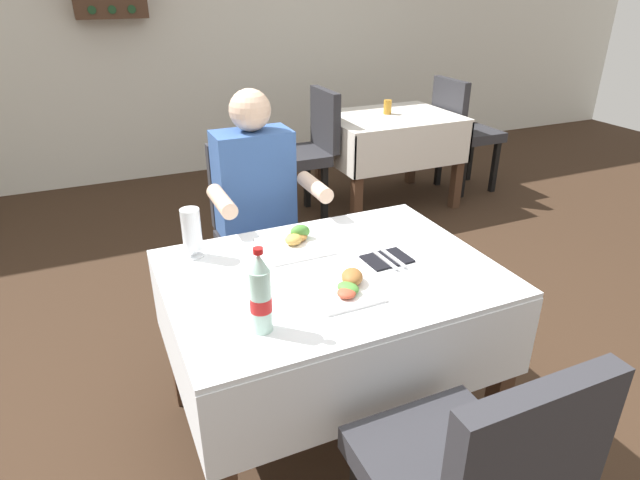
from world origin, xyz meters
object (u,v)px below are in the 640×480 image
cola_bottle_primary (261,295)px  background_chair_left (306,147)px  chair_far_diner_seat (261,228)px  seated_diner_far (259,208)px  plate_near_camera (347,287)px  chair_near_camera_side (470,477)px  background_dining_table (389,137)px  background_table_tumbler (388,107)px  main_dining_table (331,308)px  background_chair_right (462,128)px  beer_glass_left (192,232)px  napkin_cutlery_set (387,259)px  plate_far_diner (295,241)px

cola_bottle_primary → background_chair_left: bearing=64.4°
chair_far_diner_seat → seated_diner_far: (-0.04, -0.11, 0.16)m
seated_diner_far → plate_near_camera: bearing=-88.3°
chair_far_diner_seat → chair_near_camera_side: same height
background_dining_table → background_table_tumbler: (0.00, 0.05, 0.23)m
seated_diner_far → background_chair_left: (0.81, 1.37, -0.16)m
cola_bottle_primary → background_dining_table: 2.99m
main_dining_table → plate_near_camera: size_ratio=5.40×
plate_near_camera → background_chair_right: bearing=45.2°
seated_diner_far → background_dining_table: 2.06m
chair_far_diner_seat → background_chair_right: size_ratio=1.00×
plate_near_camera → cola_bottle_primary: 0.36m
beer_glass_left → background_dining_table: 2.64m
background_chair_right → background_table_tumbler: (-0.72, 0.05, 0.23)m
napkin_cutlery_set → background_table_tumbler: bearing=59.5°
plate_far_diner → background_dining_table: bearing=50.2°
chair_far_diner_seat → main_dining_table: bearing=-90.0°
background_chair_right → background_table_tumbler: bearing=176.3°
beer_glass_left → background_chair_left: bearing=55.8°
cola_bottle_primary → chair_far_diner_seat: bearing=72.2°
chair_near_camera_side → background_dining_table: 3.28m
chair_near_camera_side → cola_bottle_primary: bearing=120.8°
chair_far_diner_seat → seated_diner_far: seated_diner_far is taller
background_chair_left → background_table_tumbler: 0.76m
cola_bottle_primary → plate_far_diner: bearing=58.4°
plate_far_diner → beer_glass_left: (-0.39, 0.07, 0.08)m
plate_near_camera → plate_far_diner: (-0.03, 0.40, -0.00)m
main_dining_table → chair_far_diner_seat: (-0.00, 0.83, -0.01)m
plate_far_diner → background_dining_table: plate_far_diner is taller
main_dining_table → seated_diner_far: seated_diner_far is taller
chair_near_camera_side → beer_glass_left: chair_near_camera_side is taller
chair_far_diner_seat → background_chair_right: same height
beer_glass_left → plate_near_camera: bearing=-48.5°
beer_glass_left → background_dining_table: (1.93, 1.78, -0.28)m
plate_near_camera → plate_far_diner: bearing=94.0°
seated_diner_far → background_table_tumbler: (1.54, 1.41, 0.07)m
main_dining_table → plate_near_camera: (-0.01, -0.16, 0.18)m
background_chair_left → background_table_tumbler: bearing=3.7°
chair_near_camera_side → background_dining_table: chair_near_camera_side is taller
chair_near_camera_side → background_dining_table: (1.50, 2.92, -0.00)m
plate_near_camera → seated_diner_far: bearing=91.7°
napkin_cutlery_set → background_chair_left: background_chair_left is taller
chair_far_diner_seat → plate_near_camera: chair_far_diner_seat is taller
cola_bottle_primary → background_table_tumbler: size_ratio=2.53×
napkin_cutlery_set → background_dining_table: (1.27, 2.10, -0.18)m
cola_bottle_primary → beer_glass_left: bearing=98.6°
chair_near_camera_side → plate_near_camera: bearing=91.2°
background_table_tumbler → chair_far_diner_seat: bearing=-138.9°
beer_glass_left → background_dining_table: beer_glass_left is taller
napkin_cutlery_set → background_dining_table: bearing=58.9°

